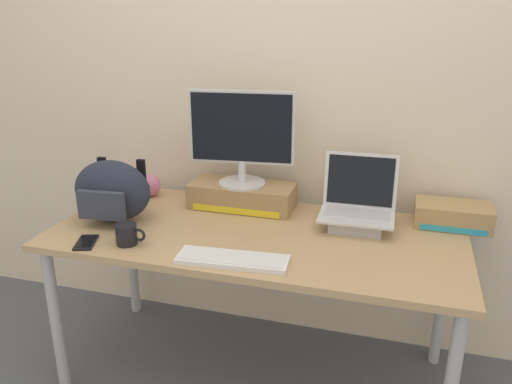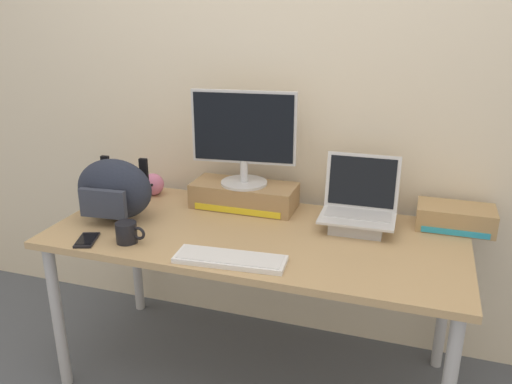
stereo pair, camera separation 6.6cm
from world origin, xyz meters
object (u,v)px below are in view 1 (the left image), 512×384
at_px(external_keyboard, 233,259).
at_px(plush_toy, 149,185).
at_px(desktop_monitor, 242,137).
at_px(messenger_backpack, 112,191).
at_px(toner_box_cyan, 453,215).
at_px(coffee_mug, 127,234).
at_px(cell_phone, 86,242).
at_px(open_laptop, 357,213).
at_px(toner_box_yellow, 242,196).

relative_size(external_keyboard, plush_toy, 3.89).
distance_m(desktop_monitor, messenger_backpack, 0.62).
bearing_deg(toner_box_cyan, plush_toy, -178.93).
relative_size(desktop_monitor, external_keyboard, 1.12).
height_order(coffee_mug, cell_phone, coffee_mug).
relative_size(desktop_monitor, open_laptop, 1.51).
height_order(coffee_mug, plush_toy, plush_toy).
bearing_deg(open_laptop, messenger_backpack, -168.61).
height_order(external_keyboard, cell_phone, external_keyboard).
distance_m(messenger_backpack, cell_phone, 0.29).
bearing_deg(toner_box_cyan, toner_box_yellow, -177.32).
xyz_separation_m(toner_box_yellow, messenger_backpack, (-0.50, -0.31, 0.08)).
distance_m(open_laptop, coffee_mug, 0.97).
xyz_separation_m(desktop_monitor, toner_box_cyan, (0.95, 0.05, -0.29)).
bearing_deg(external_keyboard, open_laptop, 44.51).
relative_size(open_laptop, toner_box_cyan, 1.00).
distance_m(plush_toy, toner_box_cyan, 1.44).
bearing_deg(coffee_mug, messenger_backpack, 131.17).
bearing_deg(messenger_backpack, toner_box_cyan, 8.85).
distance_m(coffee_mug, plush_toy, 0.56).
height_order(toner_box_yellow, coffee_mug, toner_box_yellow).
xyz_separation_m(toner_box_yellow, cell_phone, (-0.48, -0.56, -0.05)).
height_order(external_keyboard, plush_toy, plush_toy).
xyz_separation_m(cell_phone, toner_box_cyan, (1.43, 0.61, 0.04)).
xyz_separation_m(messenger_backpack, cell_phone, (0.02, -0.25, -0.13)).
bearing_deg(messenger_backpack, open_laptop, 7.53).
bearing_deg(toner_box_yellow, messenger_backpack, -148.25).
xyz_separation_m(desktop_monitor, coffee_mug, (-0.32, -0.52, -0.30)).
relative_size(external_keyboard, messenger_backpack, 1.19).
relative_size(external_keyboard, toner_box_cyan, 1.34).
distance_m(toner_box_yellow, toner_box_cyan, 0.95).
bearing_deg(toner_box_yellow, coffee_mug, -121.63).
height_order(messenger_backpack, cell_phone, messenger_backpack).
bearing_deg(coffee_mug, plush_toy, 108.09).
bearing_deg(open_laptop, cell_phone, -155.87).
bearing_deg(toner_box_yellow, toner_box_cyan, 2.68).
bearing_deg(cell_phone, external_keyboard, -17.31).
relative_size(desktop_monitor, plush_toy, 4.37).
distance_m(messenger_backpack, toner_box_cyan, 1.49).
height_order(messenger_backpack, coffee_mug, messenger_backpack).
bearing_deg(desktop_monitor, plush_toy, 171.32).
bearing_deg(desktop_monitor, cell_phone, -137.23).
bearing_deg(external_keyboard, cell_phone, 176.85).
height_order(toner_box_yellow, open_laptop, open_laptop).
height_order(open_laptop, messenger_backpack, open_laptop).
xyz_separation_m(toner_box_yellow, desktop_monitor, (0.00, -0.00, 0.29)).
distance_m(messenger_backpack, plush_toy, 0.34).
bearing_deg(toner_box_cyan, coffee_mug, -156.02).
bearing_deg(cell_phone, desktop_monitor, 30.72).
xyz_separation_m(coffee_mug, toner_box_cyan, (1.26, 0.56, 0.01)).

